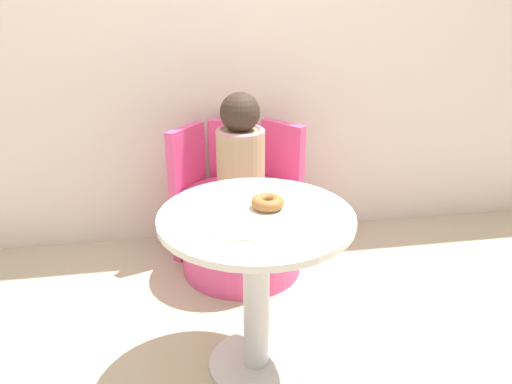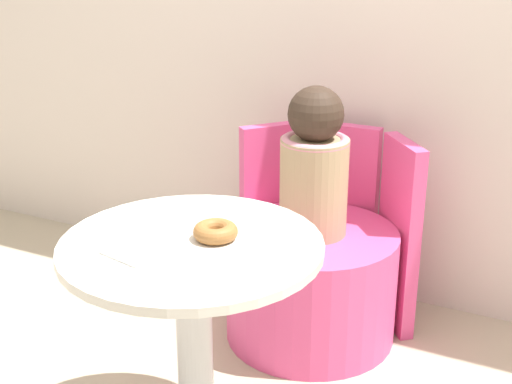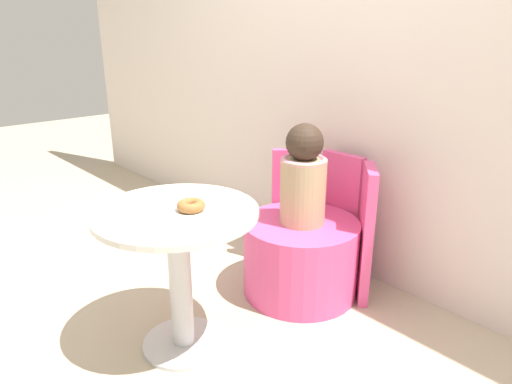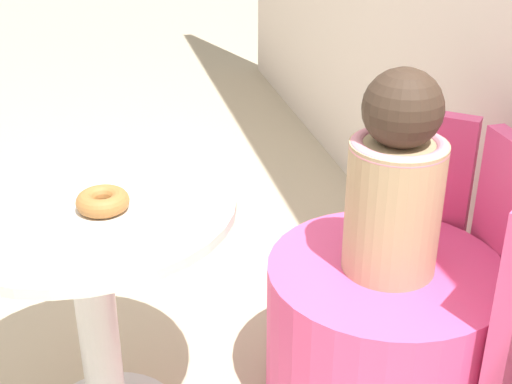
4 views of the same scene
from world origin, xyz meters
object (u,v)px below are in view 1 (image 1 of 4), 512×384
(round_table, at_px, (256,261))
(child_figure, at_px, (240,149))
(donut, at_px, (268,203))
(tub_chair, at_px, (242,233))

(round_table, bearing_deg, child_figure, 86.51)
(child_figure, xyz_separation_m, donut, (0.00, -0.69, 0.03))
(tub_chair, bearing_deg, child_figure, 0.00)
(child_figure, bearing_deg, tub_chair, 0.00)
(tub_chair, height_order, child_figure, child_figure)
(child_figure, relative_size, donut, 4.47)
(round_table, height_order, donut, donut)
(tub_chair, relative_size, child_figure, 1.18)
(child_figure, distance_m, donut, 0.69)
(round_table, distance_m, donut, 0.22)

